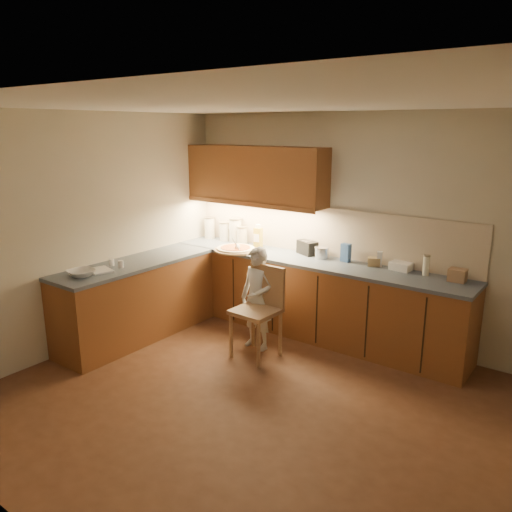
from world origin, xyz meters
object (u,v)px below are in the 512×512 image
wooden_chair (260,305)px  oil_jug (258,237)px  child (257,299)px  pizza_on_board (236,249)px  toaster (307,248)px

wooden_chair → oil_jug: (-0.74, 0.97, 0.48)m
child → wooden_chair: bearing=-40.3°
pizza_on_board → oil_jug: bearing=71.9°
child → oil_jug: size_ratio=3.88×
pizza_on_board → child: bearing=-35.6°
child → toaster: size_ratio=3.90×
pizza_on_board → toaster: size_ratio=1.80×
oil_jug → toaster: bearing=4.8°
oil_jug → toaster: 0.71m
wooden_chair → toaster: size_ratio=3.33×
child → toaster: (0.10, 0.90, 0.42)m
pizza_on_board → wooden_chair: (0.85, -0.64, -0.37)m
oil_jug → toaster: (0.70, 0.06, -0.05)m
pizza_on_board → toaster: 0.90m
pizza_on_board → toaster: bearing=25.6°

